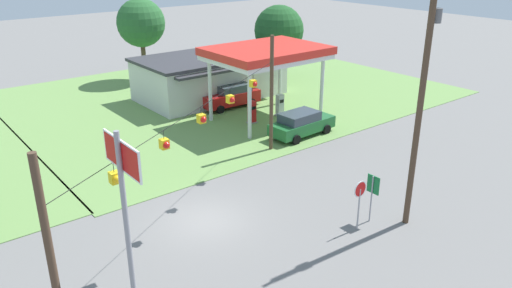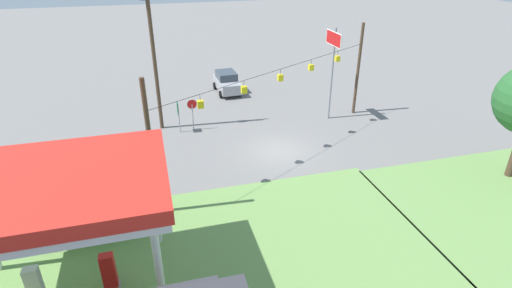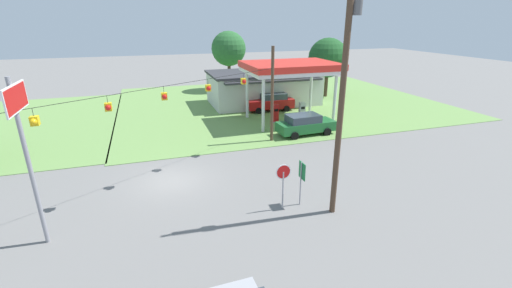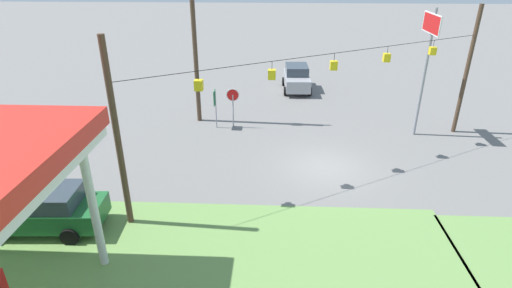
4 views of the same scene
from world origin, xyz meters
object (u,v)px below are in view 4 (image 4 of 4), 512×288
car_on_crossroad (297,78)px  route_sign (215,101)px  car_at_pumps_front (39,209)px  stop_sign_roadside (233,99)px  stop_sign_overhead (428,46)px  utility_pole_main (192,19)px

car_on_crossroad → route_sign: size_ratio=1.80×
car_at_pumps_front → stop_sign_roadside: stop_sign_roadside is taller
car_on_crossroad → stop_sign_overhead: (-6.63, 8.51, 4.25)m
car_at_pumps_front → stop_sign_roadside: (-6.41, -10.66, 0.89)m
utility_pole_main → stop_sign_overhead: bearing=173.0°
stop_sign_roadside → stop_sign_overhead: (-10.89, 0.61, 3.43)m
car_on_crossroad → stop_sign_roadside: size_ratio=1.73×
car_on_crossroad → car_at_pumps_front: bearing=-32.0°
car_at_pumps_front → stop_sign_roadside: size_ratio=2.01×
car_at_pumps_front → route_sign: route_sign is taller
stop_sign_roadside → route_sign: stop_sign_roadside is taller
stop_sign_roadside → car_on_crossroad: bearing=61.7°
car_on_crossroad → route_sign: 9.68m
car_at_pumps_front → stop_sign_roadside: bearing=-123.8°
car_at_pumps_front → stop_sign_overhead: bearing=-152.6°
stop_sign_roadside → car_at_pumps_front: bearing=-121.0°
stop_sign_roadside → stop_sign_overhead: 11.43m
car_on_crossroad → utility_pole_main: size_ratio=0.38×
stop_sign_roadside → stop_sign_overhead: stop_sign_overhead is taller
route_sign → utility_pole_main: bearing=-42.1°
stop_sign_roadside → utility_pole_main: bearing=156.4°
utility_pole_main → stop_sign_roadside: bearing=156.4°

